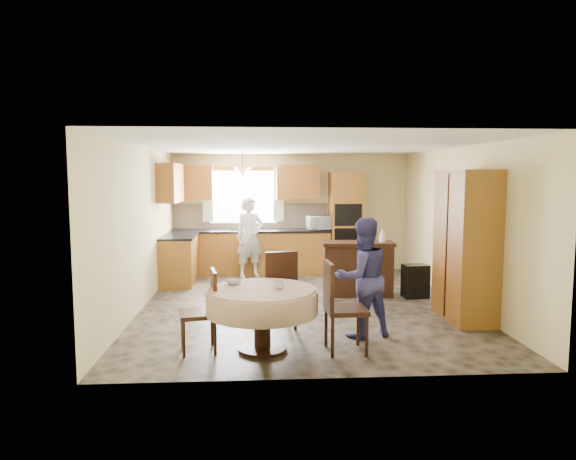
% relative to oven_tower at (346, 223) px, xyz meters
% --- Properties ---
extents(floor, '(5.00, 6.00, 0.01)m').
position_rel_oven_tower_xyz_m(floor, '(-1.15, -2.69, -1.06)').
color(floor, brown).
rests_on(floor, ground).
extents(ceiling, '(5.00, 6.00, 0.01)m').
position_rel_oven_tower_xyz_m(ceiling, '(-1.15, -2.69, 1.44)').
color(ceiling, white).
rests_on(ceiling, wall_back).
extents(wall_back, '(5.00, 0.02, 2.50)m').
position_rel_oven_tower_xyz_m(wall_back, '(-1.15, 0.31, 0.19)').
color(wall_back, beige).
rests_on(wall_back, floor).
extents(wall_front, '(5.00, 0.02, 2.50)m').
position_rel_oven_tower_xyz_m(wall_front, '(-1.15, -5.69, 0.19)').
color(wall_front, beige).
rests_on(wall_front, floor).
extents(wall_left, '(0.02, 6.00, 2.50)m').
position_rel_oven_tower_xyz_m(wall_left, '(-3.65, -2.69, 0.19)').
color(wall_left, beige).
rests_on(wall_left, floor).
extents(wall_right, '(0.02, 6.00, 2.50)m').
position_rel_oven_tower_xyz_m(wall_right, '(1.35, -2.69, 0.19)').
color(wall_right, beige).
rests_on(wall_right, floor).
extents(window, '(1.40, 0.03, 1.10)m').
position_rel_oven_tower_xyz_m(window, '(-2.15, 0.29, 0.54)').
color(window, white).
rests_on(window, wall_back).
extents(curtain_left, '(0.22, 0.02, 1.15)m').
position_rel_oven_tower_xyz_m(curtain_left, '(-2.90, 0.24, 0.59)').
color(curtain_left, white).
rests_on(curtain_left, wall_back).
extents(curtain_right, '(0.22, 0.02, 1.15)m').
position_rel_oven_tower_xyz_m(curtain_right, '(-1.40, 0.24, 0.59)').
color(curtain_right, white).
rests_on(curtain_right, wall_back).
extents(base_cab_back, '(3.30, 0.60, 0.88)m').
position_rel_oven_tower_xyz_m(base_cab_back, '(-2.00, 0.01, -0.62)').
color(base_cab_back, '#AF792E').
rests_on(base_cab_back, floor).
extents(counter_back, '(3.30, 0.64, 0.04)m').
position_rel_oven_tower_xyz_m(counter_back, '(-2.00, 0.01, -0.16)').
color(counter_back, black).
rests_on(counter_back, base_cab_back).
extents(base_cab_left, '(0.60, 1.20, 0.88)m').
position_rel_oven_tower_xyz_m(base_cab_left, '(-3.35, -0.89, -0.62)').
color(base_cab_left, '#AF792E').
rests_on(base_cab_left, floor).
extents(counter_left, '(0.64, 1.20, 0.04)m').
position_rel_oven_tower_xyz_m(counter_left, '(-3.35, -0.89, -0.16)').
color(counter_left, black).
rests_on(counter_left, base_cab_left).
extents(backsplash, '(3.30, 0.02, 0.55)m').
position_rel_oven_tower_xyz_m(backsplash, '(-2.00, 0.30, 0.12)').
color(backsplash, '#C5AE8B').
rests_on(backsplash, wall_back).
extents(wall_cab_left, '(0.85, 0.33, 0.72)m').
position_rel_oven_tower_xyz_m(wall_cab_left, '(-3.20, 0.15, 0.85)').
color(wall_cab_left, '#AB5C2A').
rests_on(wall_cab_left, wall_back).
extents(wall_cab_right, '(0.90, 0.33, 0.72)m').
position_rel_oven_tower_xyz_m(wall_cab_right, '(-1.00, 0.15, 0.85)').
color(wall_cab_right, '#AB5C2A').
rests_on(wall_cab_right, wall_back).
extents(wall_cab_side, '(0.33, 1.20, 0.72)m').
position_rel_oven_tower_xyz_m(wall_cab_side, '(-3.48, -0.89, 0.85)').
color(wall_cab_side, '#AB5C2A').
rests_on(wall_cab_side, wall_left).
extents(oven_tower, '(0.66, 0.62, 2.12)m').
position_rel_oven_tower_xyz_m(oven_tower, '(0.00, 0.00, 0.00)').
color(oven_tower, '#AF792E').
rests_on(oven_tower, floor).
extents(oven_upper, '(0.56, 0.01, 0.45)m').
position_rel_oven_tower_xyz_m(oven_upper, '(0.00, -0.31, 0.19)').
color(oven_upper, black).
rests_on(oven_upper, oven_tower).
extents(oven_lower, '(0.56, 0.01, 0.45)m').
position_rel_oven_tower_xyz_m(oven_lower, '(0.00, -0.31, -0.31)').
color(oven_lower, black).
rests_on(oven_lower, oven_tower).
extents(pendant, '(0.36, 0.36, 0.18)m').
position_rel_oven_tower_xyz_m(pendant, '(-2.15, -0.19, 1.06)').
color(pendant, beige).
rests_on(pendant, ceiling).
extents(sideboard, '(1.25, 0.59, 0.87)m').
position_rel_oven_tower_xyz_m(sideboard, '(-0.15, -2.10, -0.63)').
color(sideboard, '#381A0F').
rests_on(sideboard, floor).
extents(space_heater, '(0.44, 0.33, 0.56)m').
position_rel_oven_tower_xyz_m(space_heater, '(0.78, -2.32, -0.78)').
color(space_heater, black).
rests_on(space_heater, floor).
extents(cupboard, '(0.56, 1.11, 2.12)m').
position_rel_oven_tower_xyz_m(cupboard, '(1.07, -3.66, 0.00)').
color(cupboard, '#AF792E').
rests_on(cupboard, floor).
extents(dining_table, '(1.30, 1.30, 0.74)m').
position_rel_oven_tower_xyz_m(dining_table, '(-1.82, -4.81, -0.48)').
color(dining_table, '#381A0F').
rests_on(dining_table, floor).
extents(chair_left, '(0.48, 0.48, 0.95)m').
position_rel_oven_tower_xyz_m(chair_left, '(-2.49, -4.77, -0.53)').
color(chair_left, '#381A0F').
rests_on(chair_left, floor).
extents(chair_back, '(0.56, 0.56, 1.06)m').
position_rel_oven_tower_xyz_m(chair_back, '(-1.59, -3.97, -0.47)').
color(chair_back, '#381A0F').
rests_on(chair_back, floor).
extents(chair_right, '(0.48, 0.48, 1.06)m').
position_rel_oven_tower_xyz_m(chair_right, '(-0.94, -4.90, -0.47)').
color(chair_right, '#381A0F').
rests_on(chair_right, floor).
extents(framed_picture, '(0.06, 0.53, 0.44)m').
position_rel_oven_tower_xyz_m(framed_picture, '(1.32, -2.22, 0.61)').
color(framed_picture, gold).
rests_on(framed_picture, wall_right).
extents(microwave, '(0.58, 0.45, 0.29)m').
position_rel_oven_tower_xyz_m(microwave, '(-0.55, -0.04, 0.00)').
color(microwave, silver).
rests_on(microwave, counter_back).
extents(person_sink, '(0.70, 0.59, 1.62)m').
position_rel_oven_tower_xyz_m(person_sink, '(-2.01, -0.42, -0.25)').
color(person_sink, silver).
rests_on(person_sink, floor).
extents(person_dining, '(0.87, 0.76, 1.52)m').
position_rel_oven_tower_xyz_m(person_dining, '(-0.55, -4.35, -0.30)').
color(person_dining, '#3C3B81').
rests_on(person_dining, floor).
extents(bowl_sideboard, '(0.20, 0.20, 0.05)m').
position_rel_oven_tower_xyz_m(bowl_sideboard, '(-0.42, -2.10, -0.17)').
color(bowl_sideboard, '#B2B2B2').
rests_on(bowl_sideboard, sideboard).
extents(bottle_sideboard, '(0.11, 0.11, 0.27)m').
position_rel_oven_tower_xyz_m(bottle_sideboard, '(0.26, -2.10, -0.06)').
color(bottle_sideboard, silver).
rests_on(bottle_sideboard, sideboard).
extents(cup_table, '(0.16, 0.16, 0.10)m').
position_rel_oven_tower_xyz_m(cup_table, '(-1.63, -4.85, -0.27)').
color(cup_table, '#B2B2B2').
rests_on(cup_table, dining_table).
extents(bowl_table, '(0.22, 0.22, 0.06)m').
position_rel_oven_tower_xyz_m(bowl_table, '(-2.16, -4.55, -0.29)').
color(bowl_table, '#B2B2B2').
rests_on(bowl_table, dining_table).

